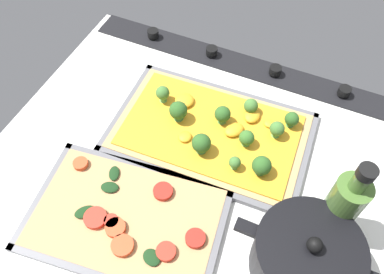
% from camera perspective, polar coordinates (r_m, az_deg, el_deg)
% --- Properties ---
extents(ground_plane, '(0.80, 0.67, 0.03)m').
position_cam_1_polar(ground_plane, '(0.78, -0.10, -4.60)').
color(ground_plane, silver).
extents(stove_control_panel, '(0.76, 0.07, 0.03)m').
position_cam_1_polar(stove_control_panel, '(0.94, 7.49, 10.71)').
color(stove_control_panel, black).
rests_on(stove_control_panel, ground_plane).
extents(baking_tray_front, '(0.42, 0.27, 0.01)m').
position_cam_1_polar(baking_tray_front, '(0.80, 2.73, 0.51)').
color(baking_tray_front, slate).
rests_on(baking_tray_front, ground_plane).
extents(broccoli_pizza, '(0.39, 0.25, 0.06)m').
position_cam_1_polar(broccoli_pizza, '(0.79, 3.39, 1.03)').
color(broccoli_pizza, tan).
rests_on(broccoli_pizza, baking_tray_front).
extents(baking_tray_back, '(0.37, 0.27, 0.01)m').
position_cam_1_polar(baking_tray_back, '(0.72, -9.73, -11.87)').
color(baking_tray_back, slate).
rests_on(baking_tray_back, ground_plane).
extents(veggie_pizza_back, '(0.35, 0.24, 0.02)m').
position_cam_1_polar(veggie_pizza_back, '(0.71, -9.72, -11.73)').
color(veggie_pizza_back, tan).
rests_on(veggie_pizza_back, baking_tray_back).
extents(cooking_pot, '(0.24, 0.17, 0.12)m').
position_cam_1_polar(cooking_pot, '(0.66, 16.41, -16.86)').
color(cooking_pot, black).
rests_on(cooking_pot, ground_plane).
extents(oil_bottle, '(0.06, 0.06, 0.20)m').
position_cam_1_polar(oil_bottle, '(0.68, 21.30, -9.62)').
color(oil_bottle, '#476B2D').
rests_on(oil_bottle, ground_plane).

